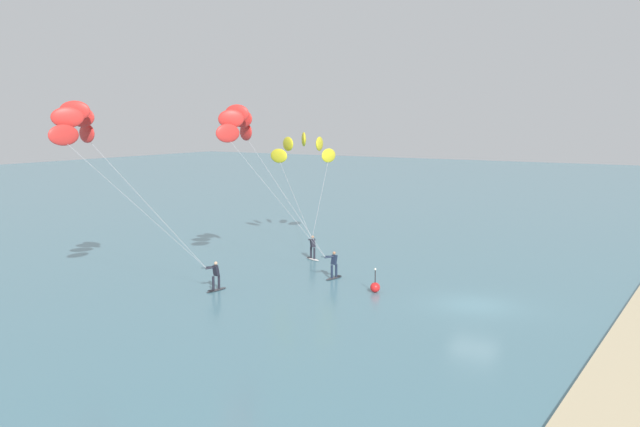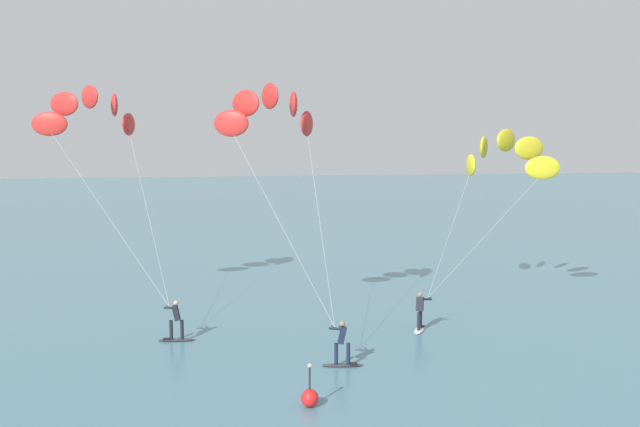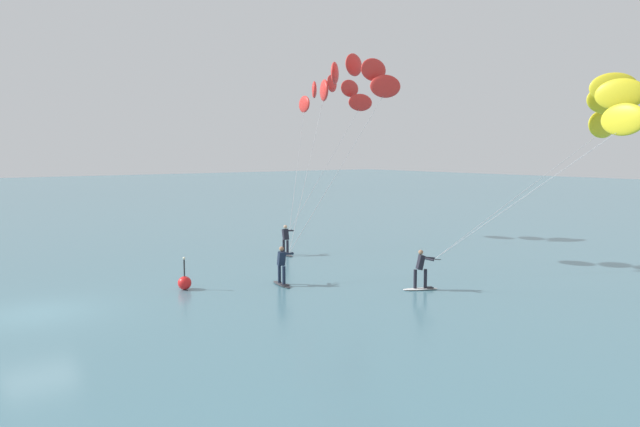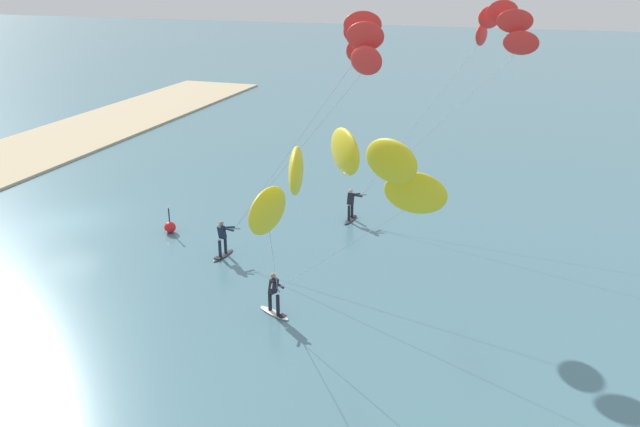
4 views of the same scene
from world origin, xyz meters
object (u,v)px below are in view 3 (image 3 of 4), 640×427
at_px(kitesurfer_far_out, 604,113).
at_px(kitesurfer_mid_water, 351,85).
at_px(kitesurfer_nearshore, 330,99).
at_px(marker_buoy, 185,282).

bearing_deg(kitesurfer_far_out, kitesurfer_mid_water, -166.18).
xyz_separation_m(kitesurfer_nearshore, kitesurfer_mid_water, (7.98, -4.84, -0.10)).
distance_m(kitesurfer_far_out, marker_buoy, 17.63).
height_order(kitesurfer_nearshore, kitesurfer_far_out, kitesurfer_nearshore).
bearing_deg(kitesurfer_mid_water, kitesurfer_nearshore, 148.75).
bearing_deg(marker_buoy, kitesurfer_far_out, 46.88).
xyz_separation_m(kitesurfer_nearshore, marker_buoy, (8.23, -13.92, -8.77)).
bearing_deg(marker_buoy, kitesurfer_nearshore, 120.61).
distance_m(kitesurfer_nearshore, kitesurfer_mid_water, 9.33).
relative_size(kitesurfer_mid_water, marker_buoy, 7.62).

